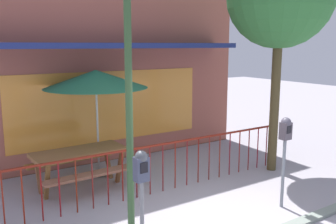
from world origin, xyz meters
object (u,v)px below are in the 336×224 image
parking_meter_near (141,176)px  street_lamp (128,69)px  patio_umbrella (96,79)px  parking_meter_far (285,138)px  picnic_table_left (79,158)px

parking_meter_near → street_lamp: bearing=82.6°
patio_umbrella → parking_meter_far: patio_umbrella is taller
picnic_table_left → street_lamp: bearing=-92.2°
picnic_table_left → parking_meter_far: bearing=-45.8°
parking_meter_far → parking_meter_near: bearing=-178.8°
parking_meter_near → parking_meter_far: bearing=1.2°
parking_meter_near → picnic_table_left: bearing=87.1°
parking_meter_far → street_lamp: 3.07m
picnic_table_left → street_lamp: (-0.09, -2.40, 1.89)m
parking_meter_near → street_lamp: size_ratio=0.39×
picnic_table_left → patio_umbrella: size_ratio=0.80×
street_lamp → parking_meter_far: bearing=-7.5°
parking_meter_near → patio_umbrella: bearing=77.3°
picnic_table_left → patio_umbrella: 1.69m
picnic_table_left → parking_meter_far: size_ratio=1.15×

